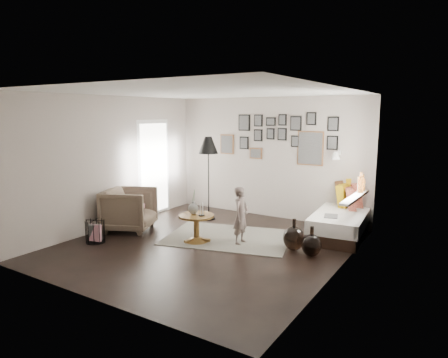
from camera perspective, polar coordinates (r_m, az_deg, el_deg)
The scene contains 23 objects.
ground at distance 7.00m, azimuth -2.56°, elevation -9.46°, with size 4.80×4.80×0.00m, color black.
wall_back at distance 8.76m, azimuth 6.36°, elevation 3.05°, with size 4.50×4.50×0.00m, color #A99D94.
wall_front at distance 4.94m, azimuth -18.71°, elevation -2.33°, with size 4.50×4.50×0.00m, color #A99D94.
wall_left at distance 8.18m, azimuth -15.72°, elevation 2.30°, with size 4.80×4.80×0.00m, color #A99D94.
wall_right at distance 5.73m, azimuth 16.18°, elevation -0.64°, with size 4.80×4.80×0.00m, color #A99D94.
ceiling at distance 6.63m, azimuth -2.73°, elevation 12.32°, with size 4.80×4.80×0.00m, color white.
door_left at distance 9.04m, azimuth -9.96°, elevation 1.57°, with size 0.00×2.14×2.14m.
window_right at distance 7.09m, azimuth 18.48°, elevation -1.89°, with size 0.15×1.32×1.30m.
gallery_wall at distance 8.58m, azimuth 8.09°, elevation 5.85°, with size 2.74×0.03×1.08m.
wall_sconce at distance 7.93m, azimuth 15.67°, elevation 3.28°, with size 0.18×0.36×0.16m.
rug at distance 7.41m, azimuth 0.61°, elevation -8.32°, with size 2.22×1.55×0.01m, color #B3AF9D.
pedestal_table at distance 7.13m, azimuth -3.95°, elevation -7.19°, with size 0.63×0.63×0.49m.
vase at distance 7.09m, azimuth -4.41°, elevation -3.93°, with size 0.18×0.18×0.45m.
candles at distance 6.97m, azimuth -3.25°, elevation -4.36°, with size 0.11×0.11×0.23m.
daybed at distance 7.92m, azimuth 16.75°, elevation -5.21°, with size 1.06×2.15×1.01m.
magazine_on_daybed at distance 7.29m, azimuth 15.04°, elevation -5.14°, with size 0.23×0.31×0.02m, color black.
armchair at distance 7.98m, azimuth -13.36°, elevation -4.26°, with size 0.88×0.91×0.82m, color brown.
armchair_cushion at distance 7.98m, azimuth -12.97°, elevation -3.74°, with size 0.37×0.37×0.09m, color silver.
floor_lamp at distance 8.42m, azimuth -2.25°, elevation 4.41°, with size 0.41×0.41×1.77m.
magazine_basket at distance 7.46m, azimuth -17.92°, elevation -7.13°, with size 0.42×0.42×0.40m.
demijohn_large at distance 6.80m, azimuth 9.93°, elevation -8.32°, with size 0.36×0.36×0.54m.
demijohn_small at distance 6.58m, azimuth 12.38°, elevation -9.22°, with size 0.32×0.32×0.49m.
child at distance 6.95m, azimuth 2.44°, elevation -5.25°, with size 0.37×0.24×1.01m, color brown.
Camera 1 is at (3.78, -5.44, 2.26)m, focal length 32.00 mm.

